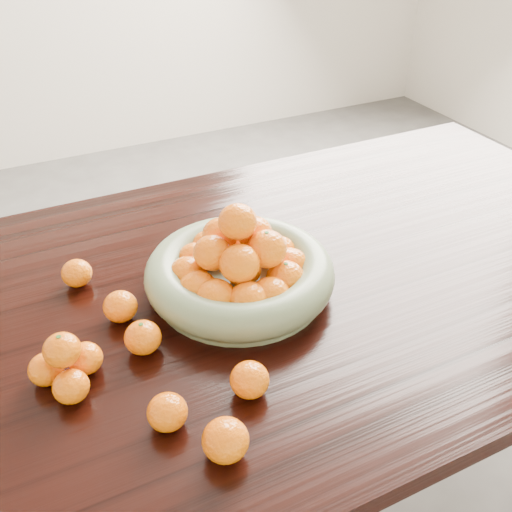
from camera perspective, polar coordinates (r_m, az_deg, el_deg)
name	(u,v)px	position (r m, az deg, el deg)	size (l,w,h in m)	color
ground	(245,502)	(1.71, -1.10, -23.42)	(5.00, 5.00, 0.00)	#5D5B58
dining_table	(242,320)	(1.20, -1.44, -6.46)	(2.00, 1.00, 0.75)	black
fruit_bowl	(240,270)	(1.11, -1.65, -1.40)	(0.37, 0.37, 0.19)	#657354
orange_pyramid	(66,366)	(0.97, -18.45, -10.36)	(0.12, 0.11, 0.10)	orange
loose_orange_0	(143,338)	(1.01, -11.25, -8.00)	(0.06, 0.06, 0.06)	orange
loose_orange_1	(167,412)	(0.89, -8.85, -15.17)	(0.06, 0.06, 0.06)	orange
loose_orange_2	(250,380)	(0.92, -0.64, -12.27)	(0.06, 0.06, 0.06)	orange
loose_orange_3	(77,273)	(1.19, -17.48, -1.65)	(0.06, 0.06, 0.06)	orange
loose_orange_4	(225,440)	(0.84, -3.07, -17.91)	(0.07, 0.07, 0.06)	orange
loose_orange_5	(120,306)	(1.08, -13.41, -4.93)	(0.06, 0.06, 0.06)	orange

